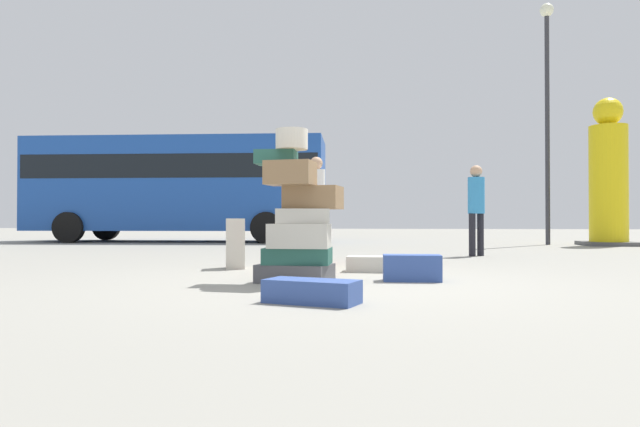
% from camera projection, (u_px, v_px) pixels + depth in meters
% --- Properties ---
extents(ground_plane, '(80.00, 80.00, 0.00)m').
position_uv_depth(ground_plane, '(325.00, 282.00, 5.82)').
color(ground_plane, gray).
extents(suitcase_tower, '(0.94, 0.69, 1.61)m').
position_uv_depth(suitcase_tower, '(298.00, 221.00, 5.84)').
color(suitcase_tower, '#4C4C51').
rests_on(suitcase_tower, ground).
extents(suitcase_tan_right_side, '(0.30, 0.43, 0.51)m').
position_uv_depth(suitcase_tan_right_side, '(315.00, 249.00, 7.83)').
color(suitcase_tan_right_side, '#B28C33').
rests_on(suitcase_tan_right_side, ground).
extents(suitcase_cream_upright_blue, '(0.35, 0.43, 0.67)m').
position_uv_depth(suitcase_cream_upright_blue, '(235.00, 243.00, 7.55)').
color(suitcase_cream_upright_blue, beige).
rests_on(suitcase_cream_upright_blue, ground).
extents(suitcase_maroon_left_side, '(0.66, 0.47, 0.20)m').
position_uv_depth(suitcase_maroon_left_side, '(294.00, 265.00, 6.77)').
color(suitcase_maroon_left_side, maroon).
rests_on(suitcase_maroon_left_side, ground).
extents(suitcase_cream_foreground_near, '(0.75, 0.36, 0.19)m').
position_uv_depth(suitcase_cream_foreground_near, '(377.00, 264.00, 7.05)').
color(suitcase_cream_foreground_near, beige).
rests_on(suitcase_cream_foreground_near, ground).
extents(suitcase_navy_foreground_far, '(0.62, 0.32, 0.28)m').
position_uv_depth(suitcase_navy_foreground_far, '(412.00, 268.00, 5.95)').
color(suitcase_navy_foreground_far, '#334F99').
rests_on(suitcase_navy_foreground_far, ground).
extents(suitcase_navy_white_trunk, '(0.79, 0.51, 0.18)m').
position_uv_depth(suitcase_navy_white_trunk, '(312.00, 291.00, 4.35)').
color(suitcase_navy_white_trunk, '#334F99').
rests_on(suitcase_navy_white_trunk, ground).
extents(suitcase_maroon_behind_tower, '(0.29, 0.42, 0.65)m').
position_uv_depth(suitcase_maroon_behind_tower, '(312.00, 241.00, 8.58)').
color(suitcase_maroon_behind_tower, maroon).
rests_on(suitcase_maroon_behind_tower, ground).
extents(person_bearded_onlooker, '(0.30, 0.30, 1.66)m').
position_uv_depth(person_bearded_onlooker, '(476.00, 202.00, 10.19)').
color(person_bearded_onlooker, black).
rests_on(person_bearded_onlooker, ground).
extents(person_tourist_with_camera, '(0.30, 0.34, 1.74)m').
position_uv_depth(person_tourist_with_camera, '(316.00, 198.00, 9.62)').
color(person_tourist_with_camera, brown).
rests_on(person_tourist_with_camera, ground).
extents(yellow_dummy_statue, '(1.31, 1.31, 3.85)m').
position_uv_depth(yellow_dummy_statue, '(608.00, 180.00, 14.55)').
color(yellow_dummy_statue, yellow).
rests_on(yellow_dummy_statue, ground).
extents(parked_bus, '(9.12, 3.28, 3.15)m').
position_uv_depth(parked_bus, '(180.00, 183.00, 17.43)').
color(parked_bus, '#1E4CA5').
rests_on(parked_bus, ground).
extents(lamp_post, '(0.36, 0.36, 6.51)m').
position_uv_depth(lamp_post, '(547.00, 88.00, 15.07)').
color(lamp_post, '#333338').
rests_on(lamp_post, ground).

